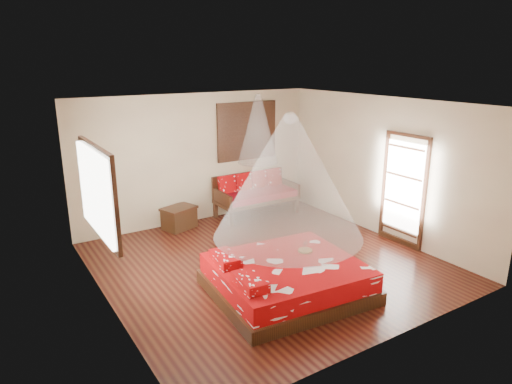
# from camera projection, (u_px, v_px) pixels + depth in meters

# --- Properties ---
(room) EXTENTS (5.54, 5.54, 2.84)m
(room) POSITION_uv_depth(u_px,v_px,m) (268.00, 187.00, 7.70)
(room) COLOR black
(room) RESTS_ON ground
(bed) EXTENTS (2.39, 2.19, 0.65)m
(bed) POSITION_uv_depth(u_px,v_px,m) (286.00, 278.00, 7.00)
(bed) COLOR black
(bed) RESTS_ON floor
(daybed) EXTENTS (1.89, 0.84, 0.97)m
(daybed) POSITION_uv_depth(u_px,v_px,m) (255.00, 192.00, 10.52)
(daybed) COLOR black
(daybed) RESTS_ON floor
(storage_chest) EXTENTS (0.81, 0.69, 0.47)m
(storage_chest) POSITION_uv_depth(u_px,v_px,m) (179.00, 218.00, 9.70)
(storage_chest) COLOR black
(storage_chest) RESTS_ON floor
(shutter_panel) EXTENTS (1.52, 0.06, 1.32)m
(shutter_panel) POSITION_uv_depth(u_px,v_px,m) (247.00, 131.00, 10.40)
(shutter_panel) COLOR black
(shutter_panel) RESTS_ON wall_back
(window_left) EXTENTS (0.10, 1.74, 1.34)m
(window_left) POSITION_uv_depth(u_px,v_px,m) (100.00, 191.00, 6.39)
(window_left) COLOR black
(window_left) RESTS_ON wall_left
(glazed_door) EXTENTS (0.08, 1.02, 2.16)m
(glazed_door) POSITION_uv_depth(u_px,v_px,m) (403.00, 190.00, 8.70)
(glazed_door) COLOR black
(glazed_door) RESTS_ON floor
(wine_tray) EXTENTS (0.23, 0.23, 0.19)m
(wine_tray) POSITION_uv_depth(u_px,v_px,m) (305.00, 249.00, 7.34)
(wine_tray) COLOR brown
(wine_tray) RESTS_ON bed
(mosquito_net_main) EXTENTS (2.21, 2.21, 1.80)m
(mosquito_net_main) POSITION_uv_depth(u_px,v_px,m) (289.00, 177.00, 6.55)
(mosquito_net_main) COLOR white
(mosquito_net_main) RESTS_ON ceiling
(mosquito_net_daybed) EXTENTS (0.90, 0.90, 1.50)m
(mosquito_net_daybed) POSITION_uv_depth(u_px,v_px,m) (258.00, 129.00, 9.99)
(mosquito_net_daybed) COLOR white
(mosquito_net_daybed) RESTS_ON ceiling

